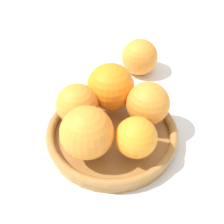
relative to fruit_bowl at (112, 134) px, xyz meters
The scene contains 4 objects.
ground_plane 0.01m from the fruit_bowl, ahead, with size 4.00×4.00×0.00m, color white.
fruit_bowl is the anchor object (origin of this frame).
orange_pile 0.05m from the fruit_bowl, 64.20° to the right, with size 0.19×0.19×0.08m.
stray_orange 0.21m from the fruit_bowl, 126.09° to the right, with size 0.08×0.08×0.08m, color orange.
Camera 1 is at (0.12, 0.35, 0.42)m, focal length 50.00 mm.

